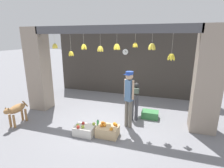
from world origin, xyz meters
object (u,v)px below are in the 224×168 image
object	(u,v)px
shopkeeper	(129,95)
produce_box_green	(150,114)
worker_stooping	(135,97)
wall_clock	(125,52)
dog	(16,110)
water_bottle	(98,124)
fruit_crate_oranges	(108,131)
fruit_crate_apples	(84,130)

from	to	relation	value
shopkeeper	produce_box_green	xyz separation A→B (m)	(0.58, 0.83, -0.92)
shopkeeper	worker_stooping	world-z (taller)	shopkeeper
worker_stooping	wall_clock	xyz separation A→B (m)	(-0.91, 2.31, 1.29)
dog	worker_stooping	world-z (taller)	worker_stooping
worker_stooping	water_bottle	distance (m)	1.55
fruit_crate_oranges	produce_box_green	xyz separation A→B (m)	(1.02, 1.50, -0.03)
produce_box_green	fruit_crate_oranges	bearing A→B (deg)	-124.07
fruit_crate_apples	wall_clock	bearing A→B (deg)	86.49
water_bottle	dog	bearing A→B (deg)	-166.67
wall_clock	water_bottle	bearing A→B (deg)	-90.50
produce_box_green	water_bottle	bearing A→B (deg)	-142.02
produce_box_green	shopkeeper	bearing A→B (deg)	-125.16
worker_stooping	fruit_crate_apples	size ratio (longest dim) A/B	1.96
produce_box_green	fruit_crate_apples	bearing A→B (deg)	-135.45
worker_stooping	produce_box_green	distance (m)	0.81
shopkeeper	fruit_crate_oranges	distance (m)	1.20
dog	water_bottle	xyz separation A→B (m)	(2.49, 0.59, -0.37)
shopkeeper	water_bottle	xyz separation A→B (m)	(-0.88, -0.31, -0.92)
worker_stooping	produce_box_green	size ratio (longest dim) A/B	2.01
dog	wall_clock	world-z (taller)	wall_clock
produce_box_green	water_bottle	xyz separation A→B (m)	(-1.46, -1.14, -0.01)
dog	worker_stooping	xyz separation A→B (m)	(3.43, 1.66, 0.26)
worker_stooping	produce_box_green	bearing A→B (deg)	2.76
shopkeeper	fruit_crate_apples	distance (m)	1.63
dog	water_bottle	distance (m)	2.59
shopkeeper	wall_clock	size ratio (longest dim) A/B	6.27
wall_clock	produce_box_green	bearing A→B (deg)	-57.33
fruit_crate_apples	wall_clock	world-z (taller)	wall_clock
fruit_crate_oranges	wall_clock	xyz separation A→B (m)	(-0.42, 3.73, 1.88)
dog	shopkeeper	size ratio (longest dim) A/B	0.53
fruit_crate_oranges	fruit_crate_apples	bearing A→B (deg)	-167.85
dog	shopkeeper	world-z (taller)	shopkeeper
shopkeeper	fruit_crate_apples	xyz separation A→B (m)	(-1.09, -0.82, -0.90)
fruit_crate_apples	produce_box_green	distance (m)	2.34
dog	wall_clock	bearing A→B (deg)	146.43
dog	fruit_crate_apples	bearing A→B (deg)	91.13
fruit_crate_oranges	produce_box_green	bearing A→B (deg)	55.93
water_bottle	fruit_crate_oranges	bearing A→B (deg)	-39.13
shopkeeper	fruit_crate_oranges	world-z (taller)	shopkeeper
worker_stooping	fruit_crate_apples	distance (m)	2.04
fruit_crate_apples	water_bottle	bearing A→B (deg)	67.50
worker_stooping	fruit_crate_apples	world-z (taller)	worker_stooping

